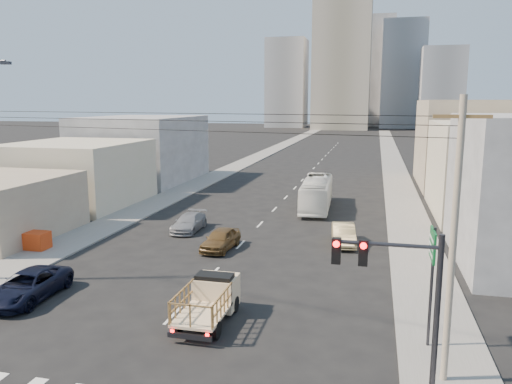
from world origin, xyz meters
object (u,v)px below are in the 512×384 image
at_px(navy_pickup, 28,286).
at_px(utility_pole, 453,240).
at_px(city_bus, 317,193).
at_px(flatbed_pickup, 209,298).
at_px(traffic_signal, 402,295).
at_px(sedan_brown, 221,239).
at_px(crate_stack, 35,240).
at_px(sedan_tan, 344,235).
at_px(green_sign, 432,259).
at_px(sedan_grey, 189,223).

distance_m(navy_pickup, utility_pole, 20.07).
distance_m(navy_pickup, city_bus, 27.64).
bearing_deg(flatbed_pickup, city_bus, 85.73).
bearing_deg(navy_pickup, traffic_signal, -20.14).
bearing_deg(flatbed_pickup, traffic_signal, -34.08).
bearing_deg(traffic_signal, sedan_brown, 123.74).
distance_m(utility_pole, crate_stack, 27.05).
bearing_deg(sedan_tan, city_bus, 98.49).
xyz_separation_m(city_bus, utility_pole, (7.78, -28.27, 3.74)).
height_order(city_bus, crate_stack, city_bus).
height_order(navy_pickup, green_sign, green_sign).
bearing_deg(green_sign, sedan_grey, 136.34).
bearing_deg(crate_stack, sedan_grey, 41.68).
bearing_deg(sedan_tan, green_sign, -80.68).
relative_size(flatbed_pickup, navy_pickup, 0.87).
bearing_deg(green_sign, traffic_signal, -105.55).
relative_size(flatbed_pickup, sedan_tan, 1.02).
height_order(city_bus, traffic_signal, traffic_signal).
xyz_separation_m(flatbed_pickup, sedan_grey, (-6.68, 14.92, -0.45)).
bearing_deg(sedan_grey, green_sign, -44.34).
height_order(flatbed_pickup, utility_pole, utility_pole).
xyz_separation_m(sedan_brown, utility_pole, (12.51, -13.63, 4.48)).
bearing_deg(navy_pickup, sedan_tan, 40.35).
distance_m(green_sign, utility_pole, 2.91).
bearing_deg(utility_pole, sedan_tan, 105.21).
xyz_separation_m(city_bus, sedan_brown, (-4.72, -14.64, -0.74)).
relative_size(navy_pickup, sedan_grey, 1.14).
xyz_separation_m(sedan_tan, sedan_grey, (-11.81, 1.05, -0.06)).
xyz_separation_m(flatbed_pickup, traffic_signal, (7.95, -5.38, 2.98)).
bearing_deg(green_sign, crate_stack, 161.59).
bearing_deg(green_sign, utility_pole, -82.33).
height_order(sedan_grey, traffic_signal, traffic_signal).
distance_m(city_bus, utility_pole, 29.56).
distance_m(green_sign, crate_stack, 25.65).
bearing_deg(navy_pickup, sedan_grey, 76.33).
bearing_deg(city_bus, flatbed_pickup, -96.86).
bearing_deg(utility_pole, crate_stack, 156.72).
bearing_deg(sedan_tan, sedan_grey, 167.75).
bearing_deg(utility_pole, city_bus, 105.39).
relative_size(sedan_grey, crate_stack, 2.47).
relative_size(navy_pickup, traffic_signal, 0.85).
xyz_separation_m(flatbed_pickup, green_sign, (9.34, -0.37, 2.65)).
xyz_separation_m(green_sign, utility_pole, (0.34, -2.50, 1.44)).
bearing_deg(sedan_tan, sedan_brown, -165.80).
relative_size(flatbed_pickup, sedan_brown, 1.06).
bearing_deg(traffic_signal, flatbed_pickup, 145.92).
relative_size(city_bus, crate_stack, 5.77).
bearing_deg(flatbed_pickup, green_sign, -2.27).
distance_m(sedan_brown, green_sign, 16.77).
height_order(flatbed_pickup, traffic_signal, traffic_signal).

